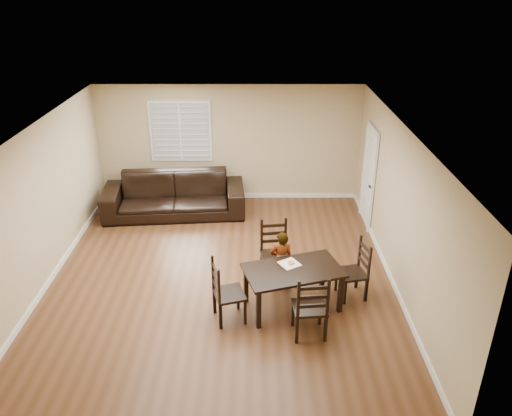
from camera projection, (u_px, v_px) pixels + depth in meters
The scene contains 11 objects.
ground at pixel (222, 278), 8.86m from camera, with size 7.00×7.00×0.00m, color brown.
room at pixel (221, 180), 8.25m from camera, with size 6.04×7.04×2.72m.
dining_table at pixel (293, 274), 7.84m from camera, with size 1.69×1.26×0.71m.
chair_near at pixel (274, 251), 8.75m from camera, with size 0.55×0.52×1.08m.
chair_far at pixel (311, 312), 7.18m from camera, with size 0.52×0.49×1.08m.
chair_left at pixel (221, 294), 7.59m from camera, with size 0.56×0.58×1.06m.
chair_right at pixel (359, 271), 8.21m from camera, with size 0.51×0.54×1.02m.
child at pixel (281, 261), 8.35m from camera, with size 0.40×0.26×1.08m, color gray.
napkin at pixel (289, 264), 7.95m from camera, with size 0.29×0.29×0.00m, color silver.
donut at pixel (291, 262), 7.94m from camera, with size 0.11×0.11×0.04m.
sofa at pixel (174, 195), 11.03m from camera, with size 3.07×1.20×0.90m, color black.
Camera 1 is at (0.62, -7.47, 4.92)m, focal length 35.00 mm.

